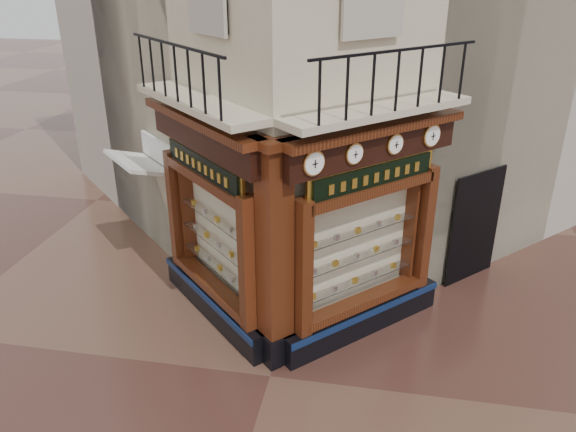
% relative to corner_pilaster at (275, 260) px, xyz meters
% --- Properties ---
extents(ground, '(80.00, 80.00, 0.00)m').
position_rel_corner_pilaster_xyz_m(ground, '(0.00, -0.50, -1.95)').
color(ground, '#452720').
rests_on(ground, ground).
extents(shopfront_left, '(2.86, 2.86, 3.98)m').
position_rel_corner_pilaster_xyz_m(shopfront_left, '(-1.41, 1.07, 0.03)').
color(shopfront_left, black).
rests_on(shopfront_left, ground).
extents(shopfront_right, '(2.86, 2.86, 3.98)m').
position_rel_corner_pilaster_xyz_m(shopfront_right, '(1.41, 1.07, 0.03)').
color(shopfront_right, black).
rests_on(shopfront_right, ground).
extents(corner_pilaster, '(0.85, 0.85, 3.98)m').
position_rel_corner_pilaster_xyz_m(corner_pilaster, '(0.00, 0.00, 0.00)').
color(corner_pilaster, black).
rests_on(corner_pilaster, ground).
extents(balcony, '(5.94, 2.97, 1.03)m').
position_rel_corner_pilaster_xyz_m(balcony, '(0.00, 0.99, 2.27)').
color(balcony, beige).
rests_on(balcony, ground).
extents(clock_a, '(0.31, 0.31, 0.39)m').
position_rel_corner_pilaster_xyz_m(clock_a, '(0.60, -0.00, 1.67)').
color(clock_a, gold).
rests_on(clock_a, ground).
extents(clock_b, '(0.28, 0.28, 0.34)m').
position_rel_corner_pilaster_xyz_m(clock_b, '(1.15, 0.55, 1.67)').
color(clock_b, gold).
rests_on(clock_b, ground).
extents(clock_c, '(0.28, 0.28, 0.35)m').
position_rel_corner_pilaster_xyz_m(clock_c, '(1.77, 1.16, 1.67)').
color(clock_c, gold).
rests_on(clock_c, ground).
extents(clock_d, '(0.32, 0.32, 0.40)m').
position_rel_corner_pilaster_xyz_m(clock_d, '(2.38, 1.77, 1.67)').
color(clock_d, gold).
rests_on(clock_d, ground).
extents(awning, '(1.86, 1.86, 0.36)m').
position_rel_corner_pilaster_xyz_m(awning, '(-3.51, 2.80, -1.95)').
color(awning, white).
rests_on(awning, ground).
extents(signboard_left, '(1.96, 1.96, 0.52)m').
position_rel_corner_pilaster_xyz_m(signboard_left, '(-1.46, 1.01, 1.15)').
color(signboard_left, '#E8BD44').
rests_on(signboard_left, ground).
extents(signboard_right, '(1.97, 1.97, 0.53)m').
position_rel_corner_pilaster_xyz_m(signboard_right, '(1.46, 1.01, 1.15)').
color(signboard_right, '#E8BD44').
rests_on(signboard_right, ground).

